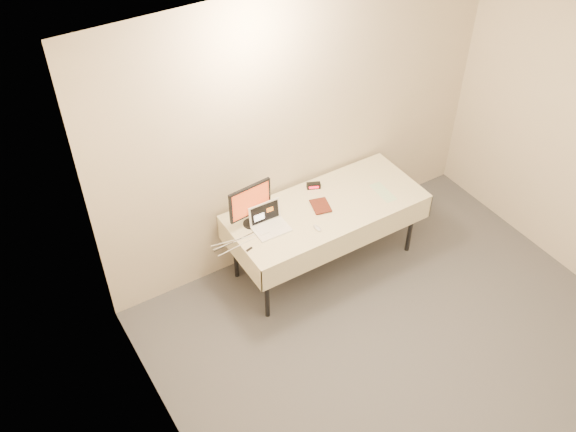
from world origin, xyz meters
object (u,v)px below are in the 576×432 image
table (326,211)px  book (313,200)px  laptop (269,222)px  monitor (250,202)px

table → book: size_ratio=8.80×
laptop → book: (0.47, 0.00, 0.05)m
table → laptop: laptop is taller
monitor → book: (0.58, -0.11, -0.15)m
table → monitor: size_ratio=4.33×
monitor → book: monitor is taller
laptop → book: 0.47m
laptop → table: bearing=-2.2°
table → book: bearing=164.1°
laptop → monitor: bearing=136.8°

